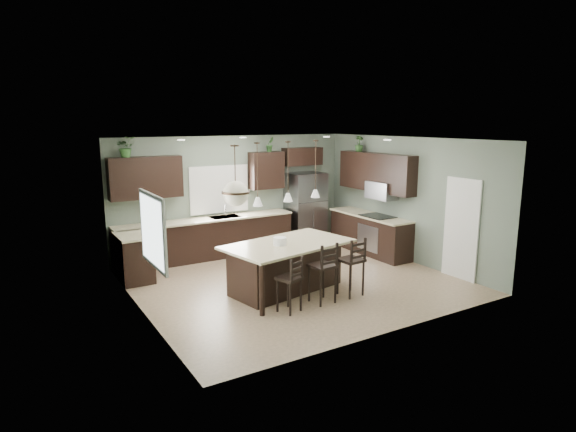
# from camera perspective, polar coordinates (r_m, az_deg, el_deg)

# --- Properties ---
(ground) EXTENTS (6.00, 6.00, 0.00)m
(ground) POSITION_cam_1_polar(r_m,az_deg,el_deg) (9.69, 0.73, -7.73)
(ground) COLOR #9E8466
(ground) RESTS_ON ground
(pantry_door) EXTENTS (0.04, 0.82, 2.04)m
(pantry_door) POSITION_cam_1_polar(r_m,az_deg,el_deg) (10.23, 19.84, -1.46)
(pantry_door) COLOR white
(pantry_door) RESTS_ON ground
(window_back) EXTENTS (1.35, 0.02, 1.00)m
(window_back) POSITION_cam_1_polar(r_m,az_deg,el_deg) (11.53, -8.18, 3.15)
(window_back) COLOR white
(window_back) RESTS_ON room_shell
(window_left) EXTENTS (0.02, 1.10, 1.00)m
(window_left) POSITION_cam_1_polar(r_m,az_deg,el_deg) (7.40, -15.83, -1.69)
(window_left) COLOR white
(window_left) RESTS_ON room_shell
(left_return_cabs) EXTENTS (0.60, 0.90, 0.90)m
(left_return_cabs) POSITION_cam_1_polar(r_m,az_deg,el_deg) (10.09, -17.78, -4.84)
(left_return_cabs) COLOR black
(left_return_cabs) RESTS_ON ground
(left_return_countertop) EXTENTS (0.66, 0.96, 0.04)m
(left_return_countertop) POSITION_cam_1_polar(r_m,az_deg,el_deg) (9.97, -17.83, -2.23)
(left_return_countertop) COLOR beige
(left_return_countertop) RESTS_ON left_return_cabs
(back_lower_cabs) EXTENTS (4.20, 0.60, 0.90)m
(back_lower_cabs) POSITION_cam_1_polar(r_m,az_deg,el_deg) (11.31, -9.55, -2.73)
(back_lower_cabs) COLOR black
(back_lower_cabs) RESTS_ON ground
(back_countertop) EXTENTS (4.20, 0.66, 0.04)m
(back_countertop) POSITION_cam_1_polar(r_m,az_deg,el_deg) (11.19, -9.59, -0.41)
(back_countertop) COLOR beige
(back_countertop) RESTS_ON back_lower_cabs
(sink_inset) EXTENTS (0.70, 0.45, 0.01)m
(sink_inset) POSITION_cam_1_polar(r_m,az_deg,el_deg) (11.35, -7.49, -0.10)
(sink_inset) COLOR gray
(sink_inset) RESTS_ON back_countertop
(faucet) EXTENTS (0.02, 0.02, 0.28)m
(faucet) POSITION_cam_1_polar(r_m,az_deg,el_deg) (11.30, -7.45, 0.59)
(faucet) COLOR silver
(faucet) RESTS_ON back_countertop
(back_upper_left) EXTENTS (1.55, 0.34, 0.90)m
(back_upper_left) POSITION_cam_1_polar(r_m,az_deg,el_deg) (10.77, -16.52, 4.38)
(back_upper_left) COLOR black
(back_upper_left) RESTS_ON room_shell
(back_upper_right) EXTENTS (0.85, 0.34, 0.90)m
(back_upper_right) POSITION_cam_1_polar(r_m,az_deg,el_deg) (11.86, -2.58, 5.43)
(back_upper_right) COLOR black
(back_upper_right) RESTS_ON room_shell
(fridge_header) EXTENTS (1.05, 0.34, 0.45)m
(fridge_header) POSITION_cam_1_polar(r_m,az_deg,el_deg) (12.37, 1.71, 7.07)
(fridge_header) COLOR black
(fridge_header) RESTS_ON room_shell
(right_lower_cabs) EXTENTS (0.60, 2.35, 0.90)m
(right_lower_cabs) POSITION_cam_1_polar(r_m,az_deg,el_deg) (11.80, 9.66, -2.15)
(right_lower_cabs) COLOR black
(right_lower_cabs) RESTS_ON ground
(right_countertop) EXTENTS (0.66, 2.35, 0.04)m
(right_countertop) POSITION_cam_1_polar(r_m,az_deg,el_deg) (11.69, 9.66, 0.08)
(right_countertop) COLOR beige
(right_countertop) RESTS_ON right_lower_cabs
(cooktop) EXTENTS (0.58, 0.75, 0.02)m
(cooktop) POSITION_cam_1_polar(r_m,az_deg,el_deg) (11.48, 10.56, -0.02)
(cooktop) COLOR black
(cooktop) RESTS_ON right_countertop
(wall_oven_front) EXTENTS (0.01, 0.72, 0.60)m
(wall_oven_front) POSITION_cam_1_polar(r_m,az_deg,el_deg) (11.40, 9.40, -2.61)
(wall_oven_front) COLOR gray
(wall_oven_front) RESTS_ON right_lower_cabs
(right_upper_cabs) EXTENTS (0.34, 2.35, 0.90)m
(right_upper_cabs) POSITION_cam_1_polar(r_m,az_deg,el_deg) (11.63, 10.39, 5.14)
(right_upper_cabs) COLOR black
(right_upper_cabs) RESTS_ON room_shell
(microwave) EXTENTS (0.40, 0.75, 0.40)m
(microwave) POSITION_cam_1_polar(r_m,az_deg,el_deg) (11.44, 11.04, 3.00)
(microwave) COLOR gray
(microwave) RESTS_ON right_upper_cabs
(refrigerator) EXTENTS (0.90, 0.74, 1.85)m
(refrigerator) POSITION_cam_1_polar(r_m,az_deg,el_deg) (12.36, 2.06, 0.87)
(refrigerator) COLOR gray
(refrigerator) RESTS_ON ground
(kitchen_island) EXTENTS (2.56, 1.75, 0.92)m
(kitchen_island) POSITION_cam_1_polar(r_m,az_deg,el_deg) (9.04, 0.00, -6.07)
(kitchen_island) COLOR black
(kitchen_island) RESTS_ON ground
(serving_dish) EXTENTS (0.24, 0.24, 0.14)m
(serving_dish) POSITION_cam_1_polar(r_m,az_deg,el_deg) (8.76, -0.97, -3.00)
(serving_dish) COLOR white
(serving_dish) RESTS_ON kitchen_island
(bar_stool_left) EXTENTS (0.45, 0.45, 0.96)m
(bar_stool_left) POSITION_cam_1_polar(r_m,az_deg,el_deg) (8.07, 0.14, -8.08)
(bar_stool_left) COLOR black
(bar_stool_left) RESTS_ON ground
(bar_stool_center) EXTENTS (0.43, 0.43, 1.10)m
(bar_stool_center) POSITION_cam_1_polar(r_m,az_deg,el_deg) (8.46, 4.09, -6.69)
(bar_stool_center) COLOR black
(bar_stool_center) RESTS_ON ground
(bar_stool_right) EXTENTS (0.44, 0.44, 1.10)m
(bar_stool_right) POSITION_cam_1_polar(r_m,az_deg,el_deg) (8.86, 7.44, -5.94)
(bar_stool_right) COLOR black
(bar_stool_right) RESTS_ON ground
(pendant_left) EXTENTS (0.17, 0.17, 1.10)m
(pendant_left) POSITION_cam_1_polar(r_m,az_deg,el_deg) (8.22, -3.65, 4.93)
(pendant_left) COLOR white
(pendant_left) RESTS_ON room_shell
(pendant_center) EXTENTS (0.17, 0.17, 1.10)m
(pendant_center) POSITION_cam_1_polar(r_m,az_deg,el_deg) (8.67, 0.00, 5.28)
(pendant_center) COLOR white
(pendant_center) RESTS_ON room_shell
(pendant_right) EXTENTS (0.17, 0.17, 1.10)m
(pendant_right) POSITION_cam_1_polar(r_m,az_deg,el_deg) (9.15, 3.28, 5.58)
(pendant_right) COLOR white
(pendant_right) RESTS_ON room_shell
(chandelier) EXTENTS (0.43, 0.43, 0.95)m
(chandelier) POSITION_cam_1_polar(r_m,az_deg,el_deg) (7.39, -6.28, 4.77)
(chandelier) COLOR beige
(chandelier) RESTS_ON room_shell
(plant_back_left) EXTENTS (0.40, 0.35, 0.43)m
(plant_back_left) POSITION_cam_1_polar(r_m,az_deg,el_deg) (10.60, -18.66, 7.77)
(plant_back_left) COLOR #2D5B27
(plant_back_left) RESTS_ON back_upper_left
(plant_back_right) EXTENTS (0.21, 0.18, 0.37)m
(plant_back_right) POSITION_cam_1_polar(r_m,az_deg,el_deg) (11.83, -2.15, 8.50)
(plant_back_right) COLOR #274F22
(plant_back_right) RESTS_ON back_upper_right
(plant_right_wall) EXTENTS (0.26, 0.26, 0.39)m
(plant_right_wall) POSITION_cam_1_polar(r_m,az_deg,el_deg) (12.03, 8.43, 8.48)
(plant_right_wall) COLOR #284D21
(plant_right_wall) RESTS_ON right_upper_cabs
(room_shell) EXTENTS (6.00, 6.00, 6.00)m
(room_shell) POSITION_cam_1_polar(r_m,az_deg,el_deg) (9.28, 0.75, 2.24)
(room_shell) COLOR slate
(room_shell) RESTS_ON ground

